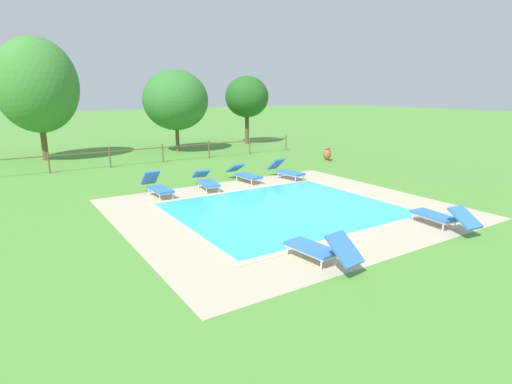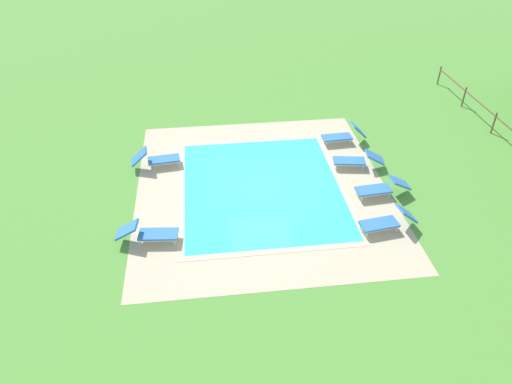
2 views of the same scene
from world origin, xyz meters
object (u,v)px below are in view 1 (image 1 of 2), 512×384
sun_lounger_south_end (320,249)px  tree_centre (176,100)px  sun_lounger_south_mid (442,216)px  sun_lounger_north_far (286,170)px  terracotta_urn_near_fence (327,154)px  tree_west_mid (247,97)px  sun_lounger_north_near_steps (206,181)px  tree_far_west (37,85)px  sun_lounger_north_mid (245,174)px  sun_lounger_north_end (157,186)px

sun_lounger_south_end → tree_centre: 19.63m
sun_lounger_south_mid → tree_centre: tree_centre is taller
sun_lounger_north_far → sun_lounger_south_end: size_ratio=1.00×
sun_lounger_south_mid → terracotta_urn_near_fence: sun_lounger_south_mid is taller
sun_lounger_north_far → terracotta_urn_near_fence: bearing=27.8°
sun_lounger_south_mid → tree_west_mid: 21.01m
sun_lounger_north_far → tree_centre: 11.34m
sun_lounger_north_near_steps → tree_far_west: 13.10m
sun_lounger_north_mid → sun_lounger_north_end: (-4.11, -0.33, 0.03)m
sun_lounger_north_near_steps → sun_lounger_north_far: size_ratio=1.05×
sun_lounger_north_mid → sun_lounger_south_mid: 8.66m
sun_lounger_north_mid → sun_lounger_south_mid: size_ratio=1.00×
tree_far_west → terracotta_urn_near_fence: bearing=-34.1°
tree_centre → tree_west_mid: bearing=9.7°
terracotta_urn_near_fence → tree_far_west: tree_far_west is taller
sun_lounger_north_mid → sun_lounger_south_end: bearing=-110.1°
terracotta_urn_near_fence → tree_far_west: size_ratio=0.11×
sun_lounger_north_mid → sun_lounger_south_mid: sun_lounger_south_mid is taller
tree_far_west → tree_west_mid: tree_far_west is taller
sun_lounger_north_end → sun_lounger_south_mid: sun_lounger_north_end is taller
sun_lounger_north_mid → tree_centre: tree_centre is taller
sun_lounger_north_end → sun_lounger_south_end: size_ratio=0.97×
tree_west_mid → sun_lounger_south_end: bearing=-117.3°
tree_centre → sun_lounger_north_near_steps: bearing=-106.4°
sun_lounger_north_mid → tree_west_mid: tree_west_mid is taller
tree_west_mid → sun_lounger_north_near_steps: bearing=-128.1°
sun_lounger_north_near_steps → tree_west_mid: tree_west_mid is taller
sun_lounger_north_far → sun_lounger_south_mid: sun_lounger_north_far is taller
sun_lounger_north_end → tree_far_west: 12.50m
tree_west_mid → sun_lounger_south_mid: bearing=-105.7°
sun_lounger_north_far → sun_lounger_north_end: sun_lounger_north_end is taller
sun_lounger_south_mid → tree_centre: (-0.47, 18.96, 2.98)m
terracotta_urn_near_fence → sun_lounger_north_end: bearing=-167.5°
sun_lounger_north_end → tree_west_mid: bearing=46.2°
sun_lounger_south_mid → terracotta_urn_near_fence: 11.84m
sun_lounger_south_mid → tree_far_west: 21.81m
sun_lounger_north_mid → terracotta_urn_near_fence: size_ratio=2.73×
sun_lounger_north_end → tree_centre: size_ratio=0.37×
sun_lounger_north_near_steps → tree_centre: tree_centre is taller
sun_lounger_north_mid → sun_lounger_north_far: size_ratio=1.04×
sun_lounger_north_near_steps → tree_centre: bearing=73.6°
sun_lounger_south_end → terracotta_urn_near_fence: 14.53m
tree_west_mid → sun_lounger_north_mid: bearing=-122.1°
sun_lounger_north_mid → tree_centre: bearing=83.9°
tree_far_west → tree_centre: tree_far_west is taller
sun_lounger_north_mid → sun_lounger_south_end: size_ratio=1.04×
sun_lounger_north_far → tree_west_mid: size_ratio=0.40×
sun_lounger_south_end → tree_west_mid: bearing=62.7°
sun_lounger_south_end → tree_centre: size_ratio=0.38×
sun_lounger_south_end → tree_centre: bearing=77.4°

